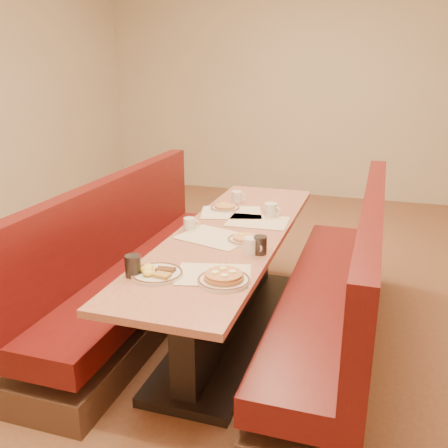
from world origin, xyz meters
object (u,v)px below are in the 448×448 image
(soda_tumbler_near, at_px, (133,266))
(eggs_plate, at_px, (156,273))
(diner_table, at_px, (230,284))
(coffee_mug_a, at_px, (252,245))
(booth_left, at_px, (134,273))
(booth_right, at_px, (339,301))
(coffee_mug_c, at_px, (271,210))
(coffee_mug_b, at_px, (190,224))
(pancake_plate, at_px, (224,278))
(coffee_mug_d, at_px, (237,197))
(soda_tumbler_mid, at_px, (260,245))

(soda_tumbler_near, bearing_deg, eggs_plate, 19.54)
(diner_table, xyz_separation_m, coffee_mug_a, (0.23, -0.32, 0.42))
(booth_left, relative_size, soda_tumbler_near, 21.35)
(eggs_plate, distance_m, coffee_mug_a, 0.61)
(diner_table, relative_size, booth_left, 1.00)
(booth_right, height_order, coffee_mug_c, booth_right)
(diner_table, distance_m, coffee_mug_b, 0.50)
(booth_right, height_order, soda_tumbler_near, booth_right)
(coffee_mug_a, bearing_deg, pancake_plate, -71.06)
(eggs_plate, xyz_separation_m, coffee_mug_c, (0.35, 1.21, 0.03))
(pancake_plate, bearing_deg, coffee_mug_d, 103.60)
(pancake_plate, xyz_separation_m, coffee_mug_d, (-0.36, 1.47, 0.03))
(coffee_mug_a, distance_m, soda_tumbler_near, 0.72)
(diner_table, xyz_separation_m, coffee_mug_b, (-0.28, -0.03, 0.42))
(booth_right, bearing_deg, coffee_mug_d, 141.24)
(pancake_plate, relative_size, coffee_mug_d, 2.28)
(soda_tumbler_near, bearing_deg, coffee_mug_a, 44.88)
(soda_tumbler_near, bearing_deg, diner_table, 71.34)
(coffee_mug_d, xyz_separation_m, soda_tumbler_near, (-0.12, -1.54, 0.01))
(eggs_plate, bearing_deg, pancake_plate, 4.81)
(coffee_mug_b, bearing_deg, booth_left, 161.88)
(pancake_plate, distance_m, soda_tumbler_mid, 0.45)
(coffee_mug_a, height_order, soda_tumbler_near, soda_tumbler_near)
(eggs_plate, height_order, coffee_mug_a, coffee_mug_a)
(pancake_plate, bearing_deg, diner_table, 104.61)
(diner_table, xyz_separation_m, booth_right, (0.73, 0.00, -0.01))
(diner_table, relative_size, booth_right, 1.00)
(eggs_plate, relative_size, soda_tumbler_mid, 2.53)
(booth_right, bearing_deg, soda_tumbler_near, -140.68)
(coffee_mug_d, distance_m, soda_tumbler_near, 1.55)
(booth_left, bearing_deg, coffee_mug_c, 24.94)
(eggs_plate, relative_size, coffee_mug_a, 2.27)
(booth_left, xyz_separation_m, pancake_plate, (0.93, -0.76, 0.41))
(coffee_mug_d, bearing_deg, booth_right, -50.07)
(booth_right, relative_size, eggs_plate, 9.04)
(soda_tumbler_mid, bearing_deg, coffee_mug_a, -174.18)
(booth_right, bearing_deg, eggs_plate, -138.74)
(booth_left, distance_m, eggs_plate, 1.05)
(eggs_plate, bearing_deg, diner_table, 78.03)
(booth_right, distance_m, pancake_plate, 1.01)
(booth_left, distance_m, coffee_mug_c, 1.10)
(booth_right, bearing_deg, coffee_mug_c, 142.28)
(booth_left, height_order, coffee_mug_a, booth_left)
(pancake_plate, distance_m, soda_tumbler_near, 0.48)
(coffee_mug_a, bearing_deg, soda_tumbler_mid, 28.99)
(diner_table, height_order, eggs_plate, eggs_plate)
(diner_table, distance_m, coffee_mug_d, 0.85)
(diner_table, bearing_deg, eggs_plate, -101.97)
(coffee_mug_c, bearing_deg, booth_right, -18.60)
(booth_left, distance_m, soda_tumbler_near, 1.04)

